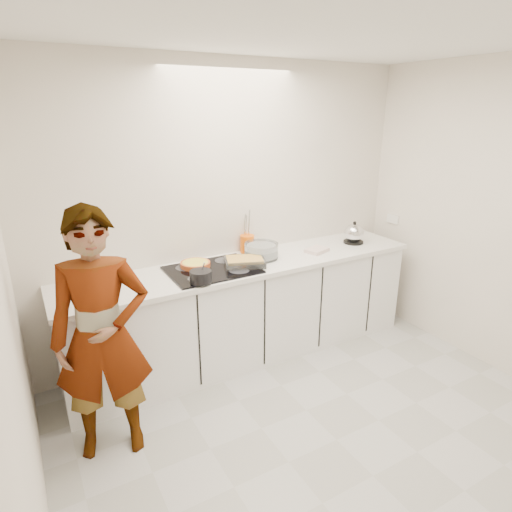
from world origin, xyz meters
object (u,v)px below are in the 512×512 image
mixing_bowl (261,251)px  hob (212,270)px  utensil_crock (247,244)px  cook (102,337)px  tart_dish (195,264)px  baking_dish (245,261)px  saucepan (201,277)px  kettle (354,234)px

mixing_bowl → hob: bearing=-172.6°
utensil_crock → cook: bearing=-151.1°
hob → tart_dish: tart_dish is taller
hob → tart_dish: 0.16m
baking_dish → mixing_bowl: size_ratio=1.08×
saucepan → cook: size_ratio=0.12×
hob → tart_dish: size_ratio=2.71×
saucepan → kettle: bearing=7.5°
kettle → cook: cook is taller
baking_dish → cook: 1.37m
tart_dish → utensil_crock: bearing=14.8°
saucepan → kettle: kettle is taller
hob → mixing_bowl: 0.52m
hob → cook: size_ratio=0.43×
saucepan → baking_dish: (0.47, 0.17, -0.01)m
tart_dish → mixing_bowl: (0.61, -0.05, 0.03)m
mixing_bowl → kettle: kettle is taller
saucepan → utensil_crock: bearing=36.3°
saucepan → mixing_bowl: saucepan is taller
utensil_crock → baking_dish: bearing=-121.9°
hob → utensil_crock: 0.56m
baking_dish → kettle: kettle is taller
tart_dish → cook: cook is taller
baking_dish → cook: size_ratio=0.24×
mixing_bowl → utensil_crock: bearing=98.2°
saucepan → baking_dish: bearing=19.6°
tart_dish → kettle: 1.65m
saucepan → hob: bearing=49.1°
cook → tart_dish: bearing=50.5°
hob → saucepan: (-0.19, -0.22, 0.05)m
hob → cook: cook is taller
cook → hob: bearing=42.6°
hob → kettle: size_ratio=3.06×
hob → saucepan: saucepan is taller
saucepan → utensil_crock: 0.83m
mixing_bowl → utensil_crock: (-0.03, 0.21, 0.02)m
tart_dish → utensil_crock: (0.58, 0.15, 0.05)m
kettle → tart_dish: bearing=176.2°
saucepan → tart_dish: bearing=75.1°
hob → kettle: (1.55, 0.01, 0.09)m
saucepan → baking_dish: size_ratio=0.49×
baking_dish → kettle: (1.27, 0.06, 0.04)m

